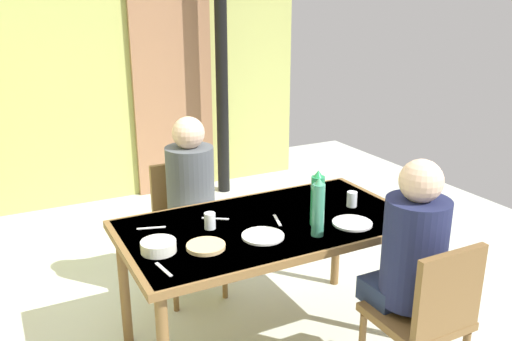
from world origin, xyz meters
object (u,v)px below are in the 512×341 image
water_bottle_green_far (318,208)px  serving_bowl_center (158,246)px  chair_near_diner (427,315)px  person_near_diner (412,248)px  person_far_diner (191,186)px  dining_table (269,234)px  water_bottle_green_near (317,199)px  chair_far_diner (186,220)px

water_bottle_green_far → serving_bowl_center: water_bottle_green_far is taller
chair_near_diner → person_near_diner: person_near_diner is taller
chair_near_diner → person_far_diner: person_far_diner is taller
dining_table → serving_bowl_center: (-0.64, -0.07, 0.10)m
person_far_diner → serving_bowl_center: size_ratio=4.53×
person_far_diner → water_bottle_green_near: 0.90m
chair_far_diner → water_bottle_green_far: 1.16m
chair_near_diner → serving_bowl_center: size_ratio=5.12×
dining_table → water_bottle_green_far: (0.14, -0.26, 0.22)m
dining_table → water_bottle_green_near: 0.33m
chair_far_diner → person_far_diner: (-0.00, -0.14, 0.28)m
person_far_diner → serving_bowl_center: person_far_diner is taller
water_bottle_green_near → water_bottle_green_far: (-0.07, -0.12, 0.00)m
chair_near_diner → person_far_diner: size_ratio=1.13×
person_near_diner → water_bottle_green_near: person_near_diner is taller
dining_table → chair_far_diner: size_ratio=1.83×
dining_table → serving_bowl_center: size_ratio=9.34×
chair_far_diner → water_bottle_green_far: bearing=108.1°
dining_table → person_far_diner: 0.68m
dining_table → chair_far_diner: bearing=104.3°
person_far_diner → dining_table: bearing=107.2°
chair_near_diner → person_near_diner: 0.31m
serving_bowl_center → water_bottle_green_near: bearing=-5.0°
dining_table → person_near_diner: bearing=-57.3°
chair_far_diner → serving_bowl_center: size_ratio=5.12×
person_far_diner → water_bottle_green_far: person_far_diner is taller
person_near_diner → person_far_diner: same height
chair_near_diner → chair_far_diner: size_ratio=1.00×
person_far_diner → chair_far_diner: bearing=-90.0°
person_near_diner → water_bottle_green_far: person_near_diner is taller
person_far_diner → water_bottle_green_near: person_far_diner is taller
water_bottle_green_far → person_near_diner: bearing=-54.7°
person_far_diner → chair_near_diner: bearing=113.3°
chair_near_diner → water_bottle_green_near: water_bottle_green_near is taller
person_far_diner → water_bottle_green_far: bearing=110.6°
chair_far_diner → water_bottle_green_far: (0.34, -1.04, 0.40)m
water_bottle_green_far → serving_bowl_center: bearing=166.2°
water_bottle_green_far → chair_near_diner: bearing=-62.3°
chair_near_diner → water_bottle_green_near: 0.78m
dining_table → water_bottle_green_far: 0.37m
water_bottle_green_far → serving_bowl_center: (-0.78, 0.19, -0.12)m
person_far_diner → water_bottle_green_far: (0.34, -0.90, 0.11)m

